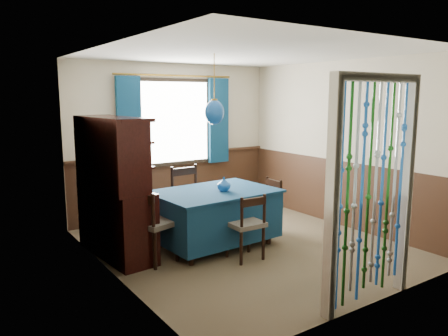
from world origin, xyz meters
TOP-DOWN VIEW (x-y plane):
  - floor at (0.00, 0.00)m, footprint 4.00×4.00m
  - ceiling at (0.00, 0.00)m, footprint 4.00×4.00m
  - wall_back at (0.00, 2.00)m, footprint 3.60×0.00m
  - wall_front at (0.00, -2.00)m, footprint 3.60×0.00m
  - wall_left at (-1.80, 0.00)m, footprint 0.00×4.00m
  - wall_right at (1.80, 0.00)m, footprint 0.00×4.00m
  - wainscot_back at (0.00, 1.99)m, footprint 3.60×0.00m
  - wainscot_front at (0.00, -1.99)m, footprint 3.60×0.00m
  - wainscot_left at (-1.79, 0.00)m, footprint 0.00×4.00m
  - wainscot_right at (1.79, 0.00)m, footprint 0.00×4.00m
  - window at (0.00, 1.95)m, footprint 1.32×0.12m
  - doorway at (0.00, -1.94)m, footprint 1.16×0.12m
  - dining_table at (-0.34, 0.24)m, footprint 1.62×1.16m
  - chair_near at (-0.29, -0.39)m, footprint 0.42×0.40m
  - chair_far at (-0.32, 0.91)m, footprint 0.50×0.48m
  - chair_left at (-1.27, 0.15)m, footprint 0.53×0.54m
  - chair_right at (0.55, 0.25)m, footprint 0.40×0.42m
  - sideboard at (-1.55, 0.64)m, footprint 0.58×1.36m
  - pendant_lamp at (-0.34, 0.24)m, footprint 0.25×0.25m
  - vase_table at (-0.26, 0.14)m, footprint 0.20×0.20m
  - bowl_shelf at (-1.49, 0.32)m, footprint 0.22×0.22m
  - vase_sideboard at (-1.49, 0.95)m, footprint 0.23×0.23m

SIDE VIEW (x-z plane):
  - floor at x=0.00m, z-range 0.00..0.00m
  - chair_right at x=0.55m, z-range 0.03..0.83m
  - dining_table at x=-0.34m, z-range 0.06..0.81m
  - chair_near at x=-0.29m, z-range 0.03..0.85m
  - chair_left at x=-1.27m, z-range 0.03..0.93m
  - wainscot_back at x=0.00m, z-range -1.30..2.30m
  - wainscot_front at x=0.00m, z-range -1.30..2.30m
  - wainscot_left at x=-1.79m, z-range -1.50..2.50m
  - wainscot_right at x=1.79m, z-range -1.50..2.50m
  - chair_far at x=-0.32m, z-range 0.03..1.00m
  - sideboard at x=-1.55m, z-range -0.26..1.47m
  - vase_table at x=-0.26m, z-range 0.75..0.92m
  - vase_sideboard at x=-1.49m, z-range 0.87..1.06m
  - doorway at x=0.00m, z-range -0.04..2.14m
  - bowl_shelf at x=-1.49m, z-range 1.18..1.23m
  - wall_back at x=0.00m, z-range -0.55..3.05m
  - wall_front at x=0.00m, z-range -0.55..3.05m
  - wall_left at x=-1.80m, z-range -0.75..3.25m
  - wall_right at x=1.80m, z-range -0.75..3.25m
  - window at x=0.00m, z-range 0.84..2.26m
  - pendant_lamp at x=-0.34m, z-range 1.33..2.22m
  - ceiling at x=0.00m, z-range 2.50..2.50m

